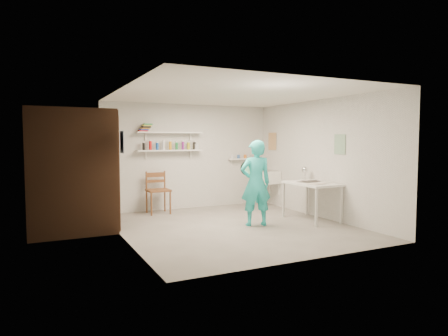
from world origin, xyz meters
name	(u,v)px	position (x,y,z in m)	size (l,w,h in m)	color
floor	(234,227)	(0.00, 0.00, -0.01)	(4.00, 4.50, 0.02)	slate
ceiling	(234,94)	(0.00, 0.00, 2.41)	(4.00, 4.50, 0.02)	silver
wall_back	(189,157)	(0.00, 2.26, 1.20)	(4.00, 0.02, 2.40)	silver
wall_front	(313,169)	(0.00, -2.26, 1.20)	(4.00, 0.02, 2.40)	silver
wall_left	(122,164)	(-2.01, 0.00, 1.20)	(0.02, 4.50, 2.40)	silver
wall_right	(321,159)	(2.01, 0.00, 1.20)	(0.02, 4.50, 2.40)	silver
doorway_recess	(111,172)	(-1.99, 1.05, 1.00)	(0.02, 0.90, 2.00)	black
corridor_box	(70,170)	(-2.70, 1.05, 1.05)	(1.40, 1.50, 2.10)	brown
door_lintel	(111,114)	(-1.97, 1.05, 2.05)	(0.06, 1.05, 0.10)	brown
door_jamb_near	(118,174)	(-1.97, 0.55, 1.00)	(0.06, 0.10, 2.00)	brown
door_jamb_far	(107,170)	(-1.97, 1.55, 1.00)	(0.06, 0.10, 2.00)	brown
shelf_lower	(170,150)	(-0.50, 2.13, 1.35)	(1.50, 0.22, 0.03)	white
shelf_upper	(170,132)	(-0.50, 2.13, 1.75)	(1.50, 0.22, 0.03)	white
ledge_shelf	(242,159)	(1.35, 2.17, 1.12)	(0.70, 0.14, 0.03)	white
poster_left	(122,142)	(-1.99, 0.05, 1.55)	(0.01, 0.28, 0.36)	#334C7F
poster_right_a	(272,141)	(1.99, 1.80, 1.55)	(0.01, 0.34, 0.42)	#995933
poster_right_b	(340,144)	(1.99, -0.55, 1.50)	(0.01, 0.30, 0.38)	#3F724C
belfast_sink	(266,177)	(1.75, 1.70, 0.70)	(0.48, 0.60, 0.30)	white
man	(256,183)	(0.41, -0.10, 0.79)	(0.58, 0.38, 1.58)	#29CDC8
wall_clock	(248,168)	(0.36, 0.12, 1.05)	(0.28, 0.28, 0.04)	beige
wooden_chair	(158,190)	(-0.86, 1.87, 0.50)	(0.47, 0.45, 1.01)	brown
work_table	(311,201)	(1.64, -0.16, 0.37)	(0.67, 1.12, 0.75)	white
desk_lamp	(305,170)	(1.82, 0.29, 0.97)	(0.14, 0.14, 0.14)	silver
spray_cans	(170,146)	(-0.50, 2.13, 1.45)	(1.31, 0.06, 0.17)	black
book_stack	(145,128)	(-1.05, 2.13, 1.85)	(0.28, 0.14, 0.17)	red
ledge_pots	(242,156)	(1.35, 2.17, 1.18)	(0.48, 0.07, 0.09)	silver
papers	(312,182)	(1.64, -0.16, 0.76)	(0.30, 0.22, 0.02)	silver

